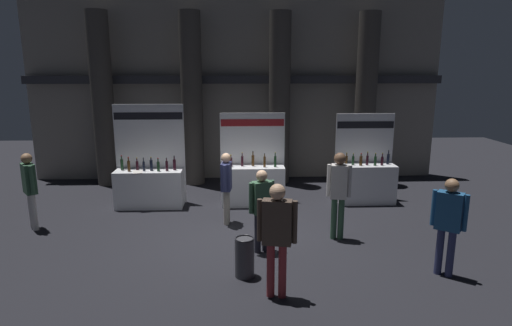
{
  "coord_description": "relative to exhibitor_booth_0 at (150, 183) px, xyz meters",
  "views": [
    {
      "loc": [
        0.05,
        -8.26,
        3.45
      ],
      "look_at": [
        0.45,
        0.95,
        1.39
      ],
      "focal_mm": 29.67,
      "sensor_mm": 36.0,
      "label": 1
    }
  ],
  "objects": [
    {
      "name": "visitor_1",
      "position": [
        5.73,
        -3.96,
        0.4
      ],
      "size": [
        0.47,
        0.42,
        1.7
      ],
      "rotation": [
        0.0,
        0.0,
        2.48
      ],
      "color": "navy",
      "rests_on": "ground_plane"
    },
    {
      "name": "visitor_5",
      "position": [
        1.98,
        -1.33,
        0.34
      ],
      "size": [
        0.25,
        0.53,
        1.64
      ],
      "rotation": [
        0.0,
        0.0,
        1.45
      ],
      "color": "#ADA393",
      "rests_on": "ground_plane"
    },
    {
      "name": "exhibitor_booth_1",
      "position": [
        2.63,
        0.07,
        -0.01
      ],
      "size": [
        1.67,
        0.66,
        2.35
      ],
      "color": "white",
      "rests_on": "ground_plane"
    },
    {
      "name": "hall_colonnade",
      "position": [
        2.2,
        2.72,
        2.14
      ],
      "size": [
        12.68,
        1.16,
        5.68
      ],
      "color": "gray",
      "rests_on": "ground_plane"
    },
    {
      "name": "visitor_4",
      "position": [
        2.69,
        -2.88,
        0.33
      ],
      "size": [
        0.49,
        0.33,
        1.62
      ],
      "rotation": [
        0.0,
        0.0,
        0.4
      ],
      "color": "#23232D",
      "rests_on": "ground_plane"
    },
    {
      "name": "trash_bin",
      "position": [
        2.34,
        -3.86,
        -0.27
      ],
      "size": [
        0.33,
        0.33,
        0.7
      ],
      "color": "#38383D",
      "rests_on": "ground_plane"
    },
    {
      "name": "exhibitor_booth_0",
      "position": [
        0.0,
        0.0,
        0.0
      ],
      "size": [
        1.76,
        0.73,
        2.58
      ],
      "color": "white",
      "rests_on": "ground_plane"
    },
    {
      "name": "visitor_0",
      "position": [
        -2.24,
        -1.49,
        0.39
      ],
      "size": [
        0.41,
        0.46,
        1.7
      ],
      "rotation": [
        0.0,
        0.0,
        2.24
      ],
      "color": "silver",
      "rests_on": "ground_plane"
    },
    {
      "name": "exhibitor_booth_2",
      "position": [
        5.59,
        0.11,
        -0.01
      ],
      "size": [
        1.53,
        0.66,
        2.31
      ],
      "color": "white",
      "rests_on": "ground_plane"
    },
    {
      "name": "visitor_3",
      "position": [
        4.28,
        -2.32,
        0.47
      ],
      "size": [
        0.48,
        0.3,
        1.82
      ],
      "rotation": [
        0.0,
        0.0,
        6.07
      ],
      "color": "#33563D",
      "rests_on": "ground_plane"
    },
    {
      "name": "visitor_2",
      "position": [
        2.82,
        -4.54,
        0.47
      ],
      "size": [
        0.59,
        0.29,
        1.81
      ],
      "rotation": [
        0.0,
        0.0,
        6.07
      ],
      "color": "maroon",
      "rests_on": "ground_plane"
    },
    {
      "name": "ground_plane",
      "position": [
        2.2,
        -2.2,
        -0.61
      ],
      "size": [
        25.37,
        25.37,
        0.0
      ],
      "primitive_type": "plane",
      "color": "black"
    }
  ]
}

